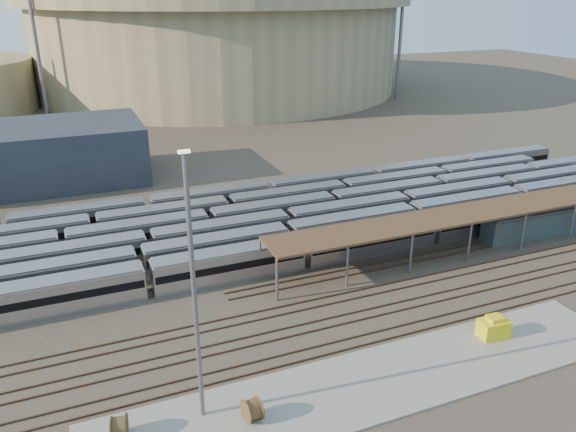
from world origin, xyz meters
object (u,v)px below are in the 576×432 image
(cable_reel_west, at_px, (252,409))
(yellow_equipment, at_px, (494,328))
(teal_boxcar, at_px, (532,225))
(yard_light_pole, at_px, (194,294))
(cable_reel_east, at_px, (119,427))

(cable_reel_west, relative_size, yellow_equipment, 0.67)
(teal_boxcar, relative_size, cable_reel_west, 7.79)
(yard_light_pole, bearing_deg, cable_reel_west, -30.44)
(teal_boxcar, distance_m, cable_reel_east, 59.58)
(cable_reel_west, distance_m, cable_reel_east, 10.09)
(yellow_equipment, bearing_deg, cable_reel_east, -175.97)
(teal_boxcar, height_order, cable_reel_east, teal_boxcar)
(cable_reel_east, bearing_deg, cable_reel_west, -11.28)
(teal_boxcar, distance_m, yard_light_pole, 54.28)
(teal_boxcar, distance_m, yellow_equipment, 27.78)
(cable_reel_east, distance_m, yard_light_pole, 11.88)
(cable_reel_east, height_order, yard_light_pole, yard_light_pole)
(cable_reel_east, bearing_deg, teal_boxcar, 16.87)
(cable_reel_east, relative_size, yard_light_pole, 0.09)
(cable_reel_west, distance_m, yard_light_pole, 10.79)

